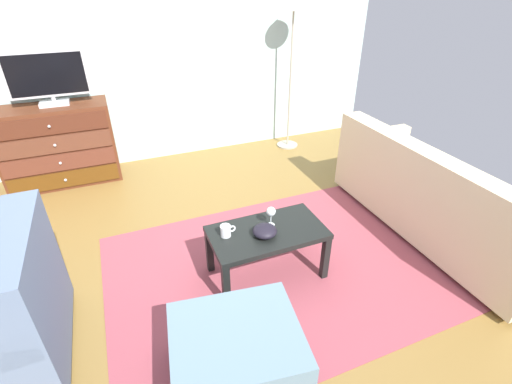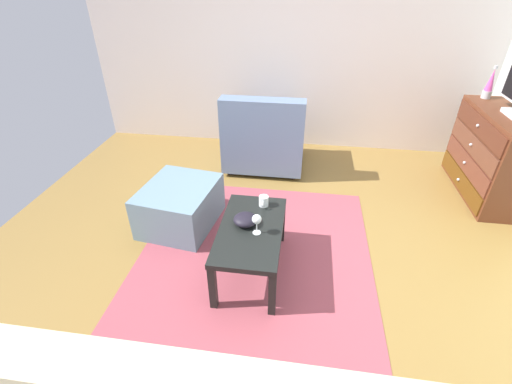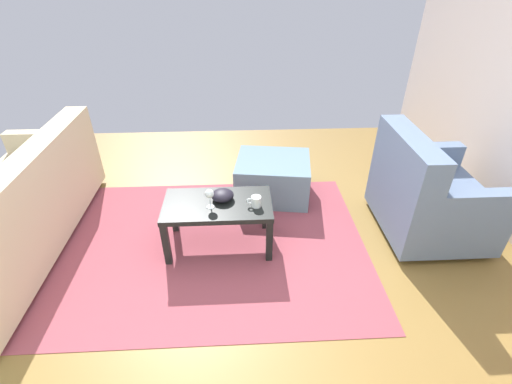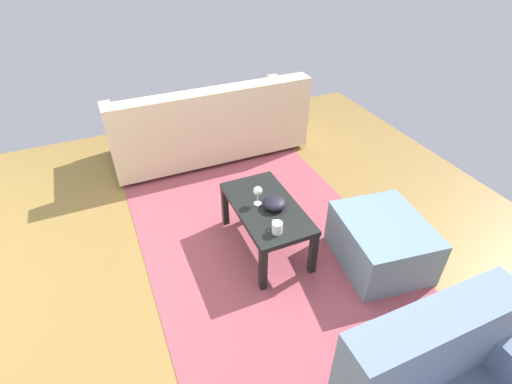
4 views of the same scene
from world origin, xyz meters
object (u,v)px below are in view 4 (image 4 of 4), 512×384
object	(u,v)px
coffee_table	(266,212)
wine_glass	(258,191)
mug	(277,227)
couch_large	(208,127)
ottoman	(381,242)
bowl_decorative	(274,203)

from	to	relation	value
coffee_table	wine_glass	xyz separation A→B (m)	(0.05, 0.05, 0.18)
coffee_table	mug	xyz separation A→B (m)	(-0.30, 0.06, 0.10)
wine_glass	couch_large	distance (m)	1.58
mug	couch_large	bearing A→B (deg)	-3.19
mug	ottoman	xyz separation A→B (m)	(-0.21, -0.79, -0.26)
couch_large	ottoman	xyz separation A→B (m)	(-2.12, -0.68, -0.13)
coffee_table	couch_large	world-z (taller)	couch_large
wine_glass	ottoman	distance (m)	1.02
wine_glass	ottoman	bearing A→B (deg)	-125.32
mug	couch_large	size ratio (longest dim) A/B	0.05
bowl_decorative	couch_large	size ratio (longest dim) A/B	0.08
bowl_decorative	couch_large	distance (m)	1.66
ottoman	bowl_decorative	bearing A→B (deg)	55.91
ottoman	mug	bearing A→B (deg)	75.17
wine_glass	mug	xyz separation A→B (m)	(-0.35, 0.01, -0.07)
coffee_table	bowl_decorative	size ratio (longest dim) A/B	4.81
wine_glass	coffee_table	bearing A→B (deg)	-134.58
wine_glass	mug	size ratio (longest dim) A/B	1.38
mug	ottoman	size ratio (longest dim) A/B	0.16
wine_glass	bowl_decorative	distance (m)	0.15
wine_glass	bowl_decorative	size ratio (longest dim) A/B	0.89
wine_glass	couch_large	world-z (taller)	couch_large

